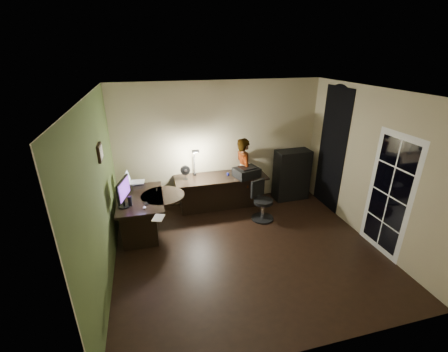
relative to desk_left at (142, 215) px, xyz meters
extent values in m
cube|color=black|center=(1.75, -1.02, -0.38)|extent=(4.50, 4.00, 0.01)
cube|color=silver|center=(1.75, -1.02, 2.33)|extent=(4.50, 4.00, 0.01)
cube|color=tan|center=(1.75, 0.99, 0.97)|extent=(4.50, 0.01, 2.70)
cube|color=tan|center=(1.75, -3.02, 0.97)|extent=(4.50, 0.01, 2.70)
cube|color=tan|center=(-0.51, -1.02, 0.97)|extent=(0.01, 4.00, 2.70)
cube|color=tan|center=(4.00, -1.02, 0.97)|extent=(0.01, 4.00, 2.70)
cube|color=#475B2C|center=(-0.49, -1.02, 0.97)|extent=(0.00, 4.00, 2.70)
cube|color=black|center=(3.99, 0.13, 0.92)|extent=(0.01, 0.90, 2.60)
cube|color=white|center=(3.99, -1.57, 0.67)|extent=(0.02, 0.92, 2.10)
cube|color=black|center=(-0.47, -0.57, 1.47)|extent=(0.04, 0.30, 0.25)
cube|color=black|center=(0.00, 0.00, 0.00)|extent=(0.82, 1.32, 0.76)
cube|color=black|center=(1.68, 0.61, -0.01)|extent=(1.98, 0.71, 0.74)
cube|color=black|center=(3.38, 0.65, 0.21)|extent=(0.79, 0.41, 1.17)
cube|color=silver|center=(-0.06, 0.45, 0.44)|extent=(0.32, 0.30, 0.11)
cube|color=silver|center=(-0.06, 0.45, 0.60)|extent=(0.36, 0.34, 0.22)
cube|color=black|center=(-0.26, -0.28, 0.57)|extent=(0.25, 0.56, 0.36)
ellipsoid|color=silver|center=(0.07, -0.45, 0.40)|extent=(0.08, 0.10, 0.03)
cube|color=black|center=(0.10, -0.28, 0.39)|extent=(0.08, 0.13, 0.01)
cube|color=black|center=(0.31, 0.24, 0.39)|extent=(0.02, 0.13, 0.01)
cylinder|color=black|center=(-0.16, -0.29, 0.47)|extent=(0.07, 0.07, 0.18)
cube|color=silver|center=(0.28, -0.83, 0.39)|extent=(0.23, 0.27, 0.01)
cube|color=black|center=(0.93, 0.66, 0.51)|extent=(0.22, 0.14, 0.31)
cube|color=navy|center=(1.92, 0.64, 0.40)|extent=(0.19, 0.10, 0.09)
cube|color=black|center=(2.21, 0.47, 0.47)|extent=(0.59, 0.51, 0.22)
cube|color=black|center=(1.15, 0.81, 0.71)|extent=(0.21, 0.34, 0.70)
cube|color=black|center=(2.39, -0.11, 0.03)|extent=(0.59, 0.59, 0.82)
imported|color=#D8A88C|center=(2.22, 0.68, 0.39)|extent=(0.40, 0.57, 1.54)
camera|label=1|loc=(0.24, -5.13, 2.89)|focal=24.00mm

